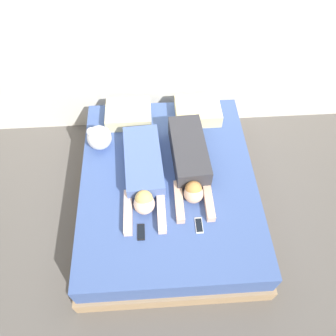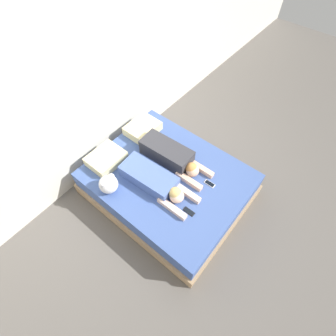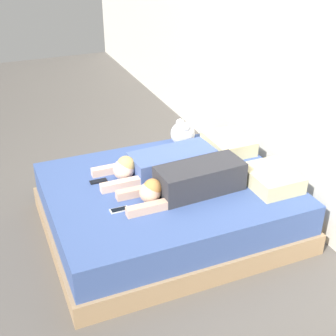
% 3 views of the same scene
% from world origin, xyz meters
% --- Properties ---
extents(ground_plane, '(12.00, 12.00, 0.00)m').
position_xyz_m(ground_plane, '(0.00, 0.00, 0.00)').
color(ground_plane, '#5B5651').
extents(wall_back, '(12.00, 0.06, 2.60)m').
position_xyz_m(wall_back, '(0.00, 1.18, 1.30)').
color(wall_back, silver).
rests_on(wall_back, ground_plane).
extents(bed, '(1.68, 2.06, 0.46)m').
position_xyz_m(bed, '(0.00, 0.00, 0.22)').
color(bed, tan).
rests_on(bed, ground_plane).
extents(pillow_head_left, '(0.47, 0.38, 0.14)m').
position_xyz_m(pillow_head_left, '(-0.36, 0.78, 0.52)').
color(pillow_head_left, beige).
rests_on(pillow_head_left, bed).
extents(pillow_head_right, '(0.47, 0.38, 0.14)m').
position_xyz_m(pillow_head_right, '(0.36, 0.78, 0.52)').
color(pillow_head_right, beige).
rests_on(pillow_head_right, bed).
extents(person_left, '(0.38, 1.08, 0.21)m').
position_xyz_m(person_left, '(-0.22, 0.02, 0.54)').
color(person_left, '#4C66A5').
rests_on(person_left, bed).
extents(person_right, '(0.34, 1.04, 0.24)m').
position_xyz_m(person_right, '(0.21, 0.11, 0.57)').
color(person_right, '#333338').
rests_on(person_right, bed).
extents(cell_phone_left, '(0.06, 0.14, 0.01)m').
position_xyz_m(cell_phone_left, '(-0.26, -0.54, 0.46)').
color(cell_phone_left, black).
rests_on(cell_phone_left, bed).
extents(cell_phone_right, '(0.06, 0.14, 0.01)m').
position_xyz_m(cell_phone_right, '(0.23, -0.51, 0.46)').
color(cell_phone_right, silver).
rests_on(cell_phone_right, bed).
extents(plush_toy, '(0.24, 0.24, 0.25)m').
position_xyz_m(plush_toy, '(-0.64, 0.43, 0.58)').
color(plush_toy, white).
rests_on(plush_toy, bed).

